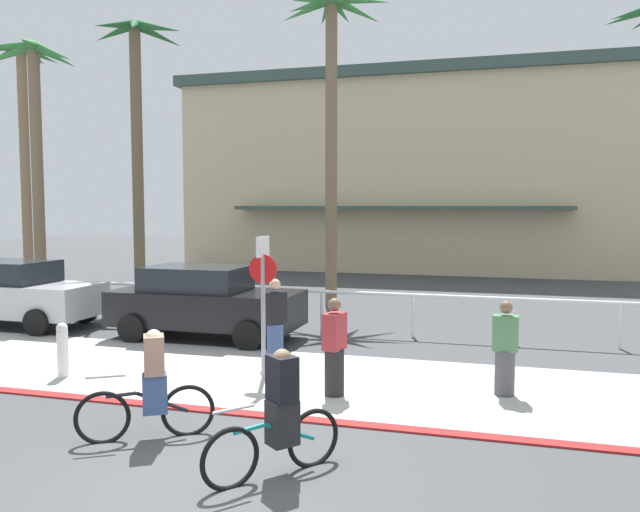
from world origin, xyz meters
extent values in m
plane|color=#424447|center=(0.00, 10.00, 0.00)|extent=(80.00, 80.00, 0.00)
cube|color=beige|center=(0.00, 4.20, 0.01)|extent=(44.00, 4.00, 0.02)
cube|color=maroon|center=(0.00, 2.20, 0.01)|extent=(44.00, 0.24, 0.03)
cube|color=beige|center=(-1.45, 27.36, 4.43)|extent=(21.19, 10.73, 8.86)
cube|color=#384C47|center=(-1.45, 27.36, 9.11)|extent=(21.79, 11.33, 0.50)
cube|color=#384C47|center=(-1.45, 21.50, 3.00)|extent=(14.83, 1.20, 0.16)
cylinder|color=white|center=(0.00, 8.50, 1.00)|extent=(24.64, 0.08, 0.08)
cylinder|color=white|center=(-10.08, 8.50, 0.50)|extent=(0.08, 0.08, 1.00)
cylinder|color=white|center=(-7.84, 8.50, 0.50)|extent=(0.08, 0.08, 1.00)
cylinder|color=white|center=(-5.60, 8.50, 0.50)|extent=(0.08, 0.08, 1.00)
cylinder|color=white|center=(-3.36, 8.50, 0.50)|extent=(0.08, 0.08, 1.00)
cylinder|color=white|center=(-1.12, 8.50, 0.50)|extent=(0.08, 0.08, 1.00)
cylinder|color=white|center=(1.12, 8.50, 0.50)|extent=(0.08, 0.08, 1.00)
cylinder|color=white|center=(3.36, 8.50, 0.50)|extent=(0.08, 0.08, 1.00)
cylinder|color=white|center=(5.60, 8.50, 0.50)|extent=(0.08, 0.08, 1.00)
cylinder|color=gray|center=(-0.96, 4.12, 1.10)|extent=(0.08, 0.08, 2.20)
cube|color=white|center=(-0.96, 4.12, 2.38)|extent=(0.04, 0.56, 0.36)
cylinder|color=red|center=(-0.96, 4.12, 1.98)|extent=(0.52, 0.03, 0.52)
cylinder|color=white|center=(-4.48, 3.20, 0.42)|extent=(0.20, 0.20, 0.85)
sphere|color=white|center=(-4.48, 3.20, 0.90)|extent=(0.20, 0.20, 0.20)
cylinder|color=#846B4C|center=(-14.19, 13.70, 4.48)|extent=(0.36, 0.36, 8.95)
cone|color=#2D6B33|center=(-13.29, 13.70, 8.68)|extent=(1.90, 0.32, 0.85)
cone|color=#2D6B33|center=(-13.73, 14.16, 8.72)|extent=(1.22, 1.22, 0.76)
cone|color=#2D6B33|center=(-14.19, 14.33, 8.77)|extent=(0.32, 1.35, 0.68)
cone|color=#2D6B33|center=(-14.68, 14.19, 8.80)|extent=(1.25, 1.25, 0.62)
cone|color=#2D6B33|center=(-14.97, 13.70, 8.70)|extent=(1.66, 0.32, 0.81)
cone|color=#2D6B33|center=(-14.19, 13.04, 8.81)|extent=(0.32, 1.38, 0.60)
cone|color=#2D6B33|center=(-13.73, 13.24, 8.80)|extent=(1.20, 1.20, 0.61)
cylinder|color=#756047|center=(-11.19, 10.76, 4.06)|extent=(0.36, 0.36, 8.12)
cone|color=#387F3D|center=(-10.50, 10.76, 7.85)|extent=(1.50, 0.32, 0.83)
cone|color=#387F3D|center=(-10.85, 11.35, 7.88)|extent=(1.01, 1.43, 0.78)
cone|color=#387F3D|center=(-11.52, 11.33, 7.97)|extent=(0.97, 1.36, 0.62)
cone|color=#387F3D|center=(-12.11, 10.76, 7.88)|extent=(1.91, 0.32, 0.78)
cone|color=#387F3D|center=(-11.57, 10.10, 7.97)|extent=(1.07, 1.53, 0.61)
cone|color=#387F3D|center=(-10.73, 9.96, 7.99)|extent=(1.22, 1.79, 0.58)
cylinder|color=brown|center=(-8.33, 11.98, 4.43)|extent=(0.36, 0.36, 8.86)
cone|color=#235B2D|center=(-7.51, 11.98, 8.70)|extent=(1.70, 0.32, 0.65)
cone|color=#235B2D|center=(-7.90, 12.72, 8.66)|extent=(1.17, 1.70, 0.72)
cone|color=#235B2D|center=(-8.73, 12.67, 8.66)|extent=(1.12, 1.62, 0.72)
cone|color=#235B2D|center=(-9.04, 11.98, 8.66)|extent=(1.51, 0.32, 0.72)
cone|color=#235B2D|center=(-8.66, 11.39, 8.71)|extent=(0.99, 1.39, 0.61)
cone|color=#235B2D|center=(-7.90, 11.23, 8.60)|extent=(1.18, 1.73, 0.84)
cylinder|color=#756047|center=(-1.98, 12.60, 4.65)|extent=(0.36, 0.36, 9.30)
cone|color=#387F3D|center=(-1.10, 12.60, 9.17)|extent=(1.81, 0.32, 0.58)
cone|color=#387F3D|center=(-1.35, 13.13, 9.04)|extent=(1.55, 1.37, 0.82)
cone|color=#387F3D|center=(-1.87, 13.25, 9.11)|extent=(0.56, 1.44, 0.68)
cone|color=#387F3D|center=(-2.30, 13.14, 9.08)|extent=(0.96, 1.34, 0.73)
cone|color=#387F3D|center=(-2.87, 12.92, 9.13)|extent=(1.93, 0.96, 0.66)
cone|color=#387F3D|center=(-2.58, 12.38, 9.09)|extent=(1.40, 0.77, 0.72)
cone|color=#387F3D|center=(-2.38, 11.91, 9.10)|extent=(1.11, 1.61, 0.72)
cone|color=#235B2D|center=(6.18, 10.81, 7.72)|extent=(1.70, 0.88, 0.64)
cube|color=#B2B7BC|center=(-8.88, 7.01, 0.73)|extent=(4.40, 1.80, 0.80)
cube|color=#1E2328|center=(-9.13, 7.01, 1.41)|extent=(2.29, 1.58, 0.56)
cylinder|color=black|center=(-7.47, 7.91, 0.33)|extent=(0.66, 0.22, 0.66)
cylinder|color=black|center=(-7.47, 6.11, 0.33)|extent=(0.66, 0.22, 0.66)
cube|color=black|center=(-3.49, 7.01, 0.73)|extent=(4.40, 1.80, 0.80)
cube|color=#1E2328|center=(-3.74, 7.01, 1.41)|extent=(2.29, 1.58, 0.56)
cylinder|color=black|center=(-2.08, 7.91, 0.33)|extent=(0.66, 0.22, 0.66)
cylinder|color=black|center=(-2.08, 6.11, 0.33)|extent=(0.66, 0.22, 0.66)
cylinder|color=black|center=(-4.90, 7.91, 0.33)|extent=(0.66, 0.22, 0.66)
cylinder|color=black|center=(-4.90, 6.11, 0.33)|extent=(0.66, 0.22, 0.66)
torus|color=black|center=(-1.87, 0.64, 0.33)|extent=(0.65, 0.43, 0.72)
torus|color=black|center=(-0.93, 1.21, 0.33)|extent=(0.65, 0.43, 0.72)
cylinder|color=black|center=(-1.22, 1.04, 0.48)|extent=(0.62, 0.40, 0.35)
cylinder|color=black|center=(-1.66, 0.76, 0.62)|extent=(0.35, 0.24, 0.07)
cylinder|color=black|center=(-1.30, 0.99, 0.55)|extent=(0.05, 0.05, 0.44)
cylinder|color=silver|center=(-1.83, 0.66, 0.88)|extent=(0.45, 0.29, 0.04)
cube|color=#384C7A|center=(-1.30, 0.99, 0.61)|extent=(0.42, 0.41, 0.52)
cube|color=#93705B|center=(-1.30, 0.99, 1.13)|extent=(0.40, 0.43, 0.52)
sphere|color=beige|center=(-1.30, 0.99, 1.36)|extent=(0.22, 0.22, 0.22)
torus|color=black|center=(0.29, -0.14, 0.33)|extent=(0.50, 0.59, 0.72)
torus|color=black|center=(0.99, 0.71, 0.33)|extent=(0.50, 0.59, 0.72)
cylinder|color=#197F7A|center=(0.78, 0.45, 0.48)|extent=(0.48, 0.56, 0.35)
cylinder|color=#197F7A|center=(0.44, 0.05, 0.62)|extent=(0.28, 0.33, 0.07)
cylinder|color=#197F7A|center=(0.72, 0.38, 0.55)|extent=(0.05, 0.05, 0.44)
cylinder|color=silver|center=(0.32, -0.10, 0.88)|extent=(0.35, 0.41, 0.04)
cube|color=#232326|center=(0.72, 0.38, 0.61)|extent=(0.42, 0.43, 0.52)
cube|color=black|center=(0.72, 0.38, 1.13)|extent=(0.43, 0.42, 0.52)
sphere|color=brown|center=(0.72, 0.38, 1.36)|extent=(0.22, 0.22, 0.22)
cylinder|color=#384C7A|center=(-1.10, 5.12, 0.41)|extent=(0.45, 0.45, 0.81)
cube|color=black|center=(-1.10, 5.12, 1.12)|extent=(0.45, 0.48, 0.63)
sphere|color=#D6A884|center=(-1.10, 5.12, 1.58)|extent=(0.22, 0.22, 0.22)
cylinder|color=#4C4C51|center=(3.19, 4.23, 0.38)|extent=(0.34, 0.34, 0.75)
cube|color=#4C7F51|center=(3.19, 4.23, 1.04)|extent=(0.42, 0.29, 0.58)
sphere|color=brown|center=(3.19, 4.23, 1.47)|extent=(0.21, 0.21, 0.21)
cylinder|color=#232326|center=(0.53, 3.45, 0.39)|extent=(0.38, 0.38, 0.78)
cube|color=#A33338|center=(0.53, 3.45, 1.07)|extent=(0.34, 0.45, 0.60)
sphere|color=brown|center=(0.53, 3.45, 1.51)|extent=(0.21, 0.21, 0.21)
camera|label=1|loc=(3.11, -6.39, 3.11)|focal=35.76mm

